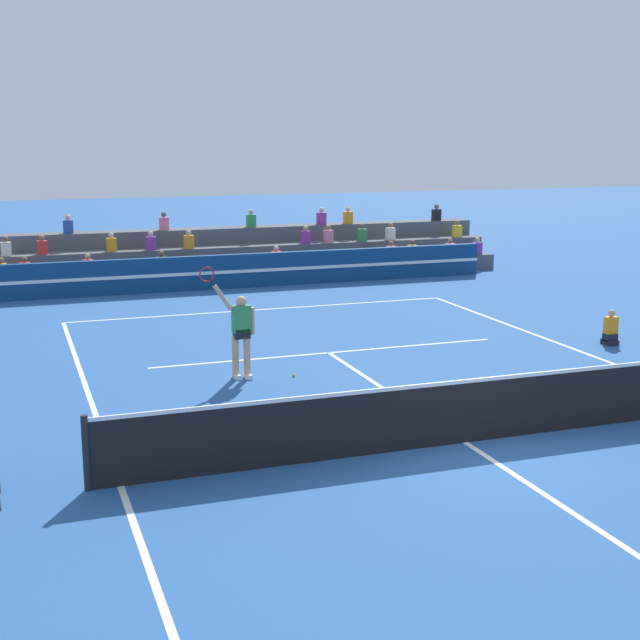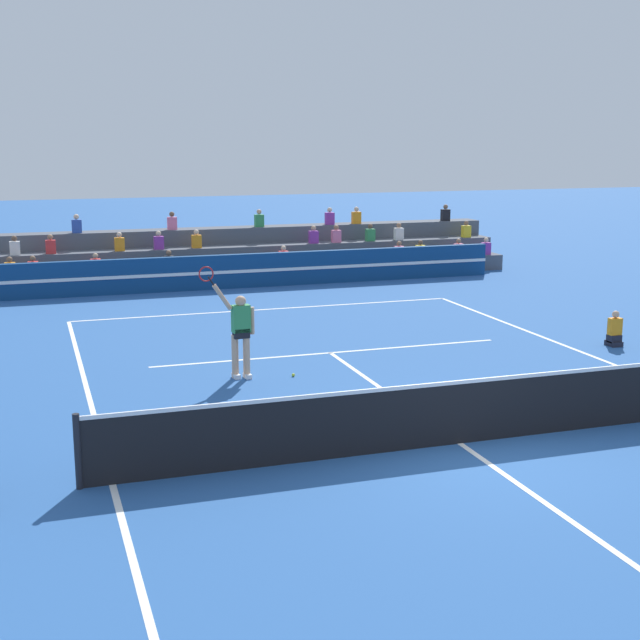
% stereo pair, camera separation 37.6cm
% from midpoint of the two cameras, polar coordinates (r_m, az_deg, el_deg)
% --- Properties ---
extents(ground_plane, '(120.00, 120.00, 0.00)m').
position_cam_midpoint_polar(ground_plane, '(14.71, 8.54, -7.76)').
color(ground_plane, '#285699').
extents(court_lines, '(11.10, 23.90, 0.01)m').
position_cam_midpoint_polar(court_lines, '(14.71, 8.54, -7.74)').
color(court_lines, white).
rests_on(court_lines, ground).
extents(tennis_net, '(12.00, 0.10, 1.10)m').
position_cam_midpoint_polar(tennis_net, '(14.54, 8.61, -5.74)').
color(tennis_net, black).
rests_on(tennis_net, ground).
extents(sponsor_banner_wall, '(18.00, 0.26, 1.10)m').
position_cam_midpoint_polar(sponsor_banner_wall, '(29.07, -6.16, 3.12)').
color(sponsor_banner_wall, navy).
rests_on(sponsor_banner_wall, ground).
extents(bleacher_stand, '(20.47, 2.85, 2.28)m').
position_cam_midpoint_polar(bleacher_stand, '(31.51, -7.21, 3.94)').
color(bleacher_stand, '#4C515B').
rests_on(bleacher_stand, ground).
extents(ball_kid_courtside, '(0.30, 0.36, 0.84)m').
position_cam_midpoint_polar(ball_kid_courtside, '(22.15, 17.64, -0.67)').
color(ball_kid_courtside, black).
rests_on(ball_kid_courtside, ground).
extents(tennis_player, '(1.20, 0.33, 2.41)m').
position_cam_midpoint_polar(tennis_player, '(18.12, -5.72, -0.73)').
color(tennis_player, tan).
rests_on(tennis_player, ground).
extents(tennis_ball, '(0.07, 0.07, 0.07)m').
position_cam_midpoint_polar(tennis_ball, '(18.38, -2.28, -3.55)').
color(tennis_ball, '#C6DB33').
rests_on(tennis_ball, ground).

